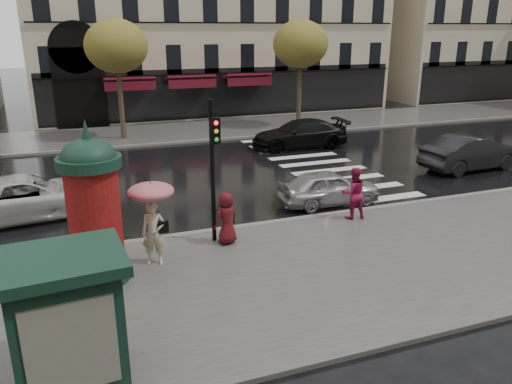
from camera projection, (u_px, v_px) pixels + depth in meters
name	position (u px, v px, depth m)	size (l,w,h in m)	color
ground	(276.00, 270.00, 13.26)	(160.00, 160.00, 0.00)	black
near_sidewalk	(284.00, 276.00, 12.80)	(90.00, 7.00, 0.12)	#474744
far_sidewalk	(156.00, 133.00, 30.17)	(90.00, 6.00, 0.12)	#474744
near_kerb	(240.00, 227.00, 15.91)	(90.00, 0.25, 0.14)	slate
far_kerb	(165.00, 144.00, 27.49)	(90.00, 0.25, 0.14)	slate
zebra_crossing	(315.00, 163.00, 23.79)	(3.60, 11.75, 0.01)	silver
tree_far_left	(116.00, 47.00, 27.02)	(3.40, 3.40, 6.64)	#38281C
tree_far_right	(300.00, 44.00, 30.65)	(3.40, 3.40, 6.64)	#38281C
woman_umbrella	(152.00, 210.00, 12.92)	(1.20, 1.20, 2.31)	beige
woman_red	(353.00, 193.00, 16.32)	(0.84, 0.65, 1.73)	#9D1344
man_burgundy	(227.00, 218.00, 14.42)	(0.75, 0.49, 1.54)	#531015
morris_column	(94.00, 206.00, 11.96)	(1.51, 1.51, 4.05)	#133125
traffic_light	(213.00, 158.00, 13.99)	(0.29, 0.40, 4.17)	black
newsstand	(67.00, 320.00, 8.47)	(2.18, 1.88, 2.48)	#133125
car_silver	(329.00, 187.00, 18.05)	(1.50, 3.73, 1.27)	silver
car_darkgrey	(471.00, 153.00, 22.47)	(1.67, 4.80, 1.58)	black
car_white	(28.00, 197.00, 16.75)	(2.39, 5.19, 1.44)	silver
car_black	(299.00, 134.00, 26.61)	(2.09, 5.14, 1.49)	black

